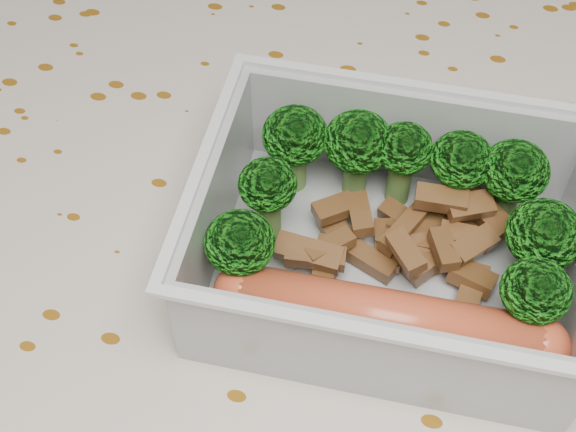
# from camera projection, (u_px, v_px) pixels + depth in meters

# --- Properties ---
(dining_table) EXTENTS (1.40, 0.90, 0.75)m
(dining_table) POSITION_uv_depth(u_px,v_px,m) (302.00, 323.00, 0.48)
(dining_table) COLOR brown
(dining_table) RESTS_ON ground
(tablecloth) EXTENTS (1.46, 0.96, 0.19)m
(tablecloth) POSITION_uv_depth(u_px,v_px,m) (303.00, 278.00, 0.44)
(tablecloth) COLOR beige
(tablecloth) RESTS_ON dining_table
(lunch_container) EXTENTS (0.19, 0.15, 0.06)m
(lunch_container) POSITION_uv_depth(u_px,v_px,m) (390.00, 249.00, 0.38)
(lunch_container) COLOR silver
(lunch_container) RESTS_ON tablecloth
(broccoli_florets) EXTENTS (0.17, 0.11, 0.05)m
(broccoli_florets) POSITION_uv_depth(u_px,v_px,m) (405.00, 191.00, 0.38)
(broccoli_florets) COLOR #608C3F
(broccoli_florets) RESTS_ON lunch_container
(meat_pile) EXTENTS (0.11, 0.07, 0.03)m
(meat_pile) POSITION_uv_depth(u_px,v_px,m) (409.00, 240.00, 0.39)
(meat_pile) COLOR brown
(meat_pile) RESTS_ON lunch_container
(sausage) EXTENTS (0.16, 0.03, 0.03)m
(sausage) POSITION_uv_depth(u_px,v_px,m) (388.00, 319.00, 0.36)
(sausage) COLOR #C74B2A
(sausage) RESTS_ON lunch_container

